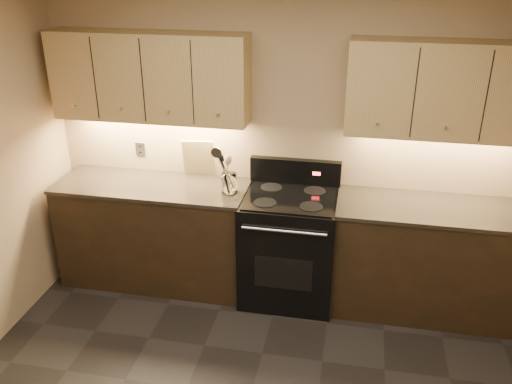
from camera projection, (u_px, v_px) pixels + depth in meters
wall_back at (287, 139)px, 4.46m from camera, size 4.00×0.04×2.60m
counter_left at (156, 233)px, 4.74m from camera, size 1.62×0.62×0.93m
counter_right at (425, 259)px, 4.34m from camera, size 1.46×0.62×0.93m
stove at (289, 245)px, 4.51m from camera, size 0.76×0.68×1.14m
upper_cab_left at (150, 77)px, 4.31m from camera, size 1.60×0.30×0.70m
upper_cab_right at (448, 90)px, 3.92m from camera, size 1.44×0.30×0.70m
outlet_plate at (140, 149)px, 4.76m from camera, size 0.08×0.01×0.12m
utensil_crock at (229, 184)px, 4.36m from camera, size 0.16×0.16×0.16m
cutting_board at (199, 158)px, 4.63m from camera, size 0.28×0.13×0.34m
wooden_spoon at (224, 174)px, 4.33m from camera, size 0.10×0.14×0.29m
black_turner at (229, 173)px, 4.30m from camera, size 0.17×0.11×0.33m
steel_spatula at (233, 171)px, 4.32m from camera, size 0.21×0.11×0.35m
steel_skimmer at (232, 170)px, 4.29m from camera, size 0.22×0.10×0.39m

